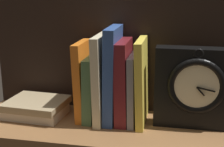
{
  "coord_description": "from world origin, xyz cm",
  "views": [
    {
      "loc": [
        16.35,
        -78.93,
        35.98
      ],
      "look_at": [
        -0.22,
        3.9,
        12.85
      ],
      "focal_mm": 53.13,
      "sensor_mm": 36.0,
      "label": 1
    }
  ],
  "objects_px": {
    "book_cream_twain": "(102,78)",
    "book_blue_modern": "(112,74)",
    "book_orange_pandolfini": "(83,80)",
    "book_green_romantic": "(92,87)",
    "book_gray_chess": "(134,88)",
    "book_maroon_dawkins": "(124,81)",
    "framed_clock": "(196,88)",
    "book_stack_side": "(35,108)",
    "book_yellow_seinlanguage": "(142,81)"
  },
  "relations": [
    {
      "from": "framed_clock",
      "to": "book_maroon_dawkins",
      "type": "bearing_deg",
      "value": 177.54
    },
    {
      "from": "book_cream_twain",
      "to": "book_gray_chess",
      "type": "distance_m",
      "value": 0.09
    },
    {
      "from": "book_blue_modern",
      "to": "book_yellow_seinlanguage",
      "type": "xyz_separation_m",
      "value": [
        0.08,
        0.0,
        -0.01
      ]
    },
    {
      "from": "book_blue_modern",
      "to": "framed_clock",
      "type": "distance_m",
      "value": 0.22
    },
    {
      "from": "book_cream_twain",
      "to": "book_yellow_seinlanguage",
      "type": "distance_m",
      "value": 0.11
    },
    {
      "from": "book_gray_chess",
      "to": "book_yellow_seinlanguage",
      "type": "bearing_deg",
      "value": 0.0
    },
    {
      "from": "framed_clock",
      "to": "book_stack_side",
      "type": "distance_m",
      "value": 0.44
    },
    {
      "from": "book_green_romantic",
      "to": "book_stack_side",
      "type": "xyz_separation_m",
      "value": [
        -0.16,
        -0.02,
        -0.06
      ]
    },
    {
      "from": "book_blue_modern",
      "to": "book_green_romantic",
      "type": "bearing_deg",
      "value": 180.0
    },
    {
      "from": "book_green_romantic",
      "to": "book_gray_chess",
      "type": "xyz_separation_m",
      "value": [
        0.11,
        0.0,
        0.01
      ]
    },
    {
      "from": "book_cream_twain",
      "to": "book_stack_side",
      "type": "bearing_deg",
      "value": -173.42
    },
    {
      "from": "book_green_romantic",
      "to": "framed_clock",
      "type": "relative_size",
      "value": 0.83
    },
    {
      "from": "book_blue_modern",
      "to": "book_stack_side",
      "type": "height_order",
      "value": "book_blue_modern"
    },
    {
      "from": "book_yellow_seinlanguage",
      "to": "framed_clock",
      "type": "xyz_separation_m",
      "value": [
        0.14,
        -0.01,
        -0.01
      ]
    },
    {
      "from": "book_orange_pandolfini",
      "to": "book_green_romantic",
      "type": "xyz_separation_m",
      "value": [
        0.03,
        0.0,
        -0.02
      ]
    },
    {
      "from": "book_green_romantic",
      "to": "book_stack_side",
      "type": "relative_size",
      "value": 1.0
    },
    {
      "from": "book_green_romantic",
      "to": "book_yellow_seinlanguage",
      "type": "xyz_separation_m",
      "value": [
        0.13,
        0.0,
        0.02
      ]
    },
    {
      "from": "book_orange_pandolfini",
      "to": "book_stack_side",
      "type": "relative_size",
      "value": 1.21
    },
    {
      "from": "book_cream_twain",
      "to": "book_blue_modern",
      "type": "distance_m",
      "value": 0.03
    },
    {
      "from": "book_green_romantic",
      "to": "book_gray_chess",
      "type": "distance_m",
      "value": 0.11
    },
    {
      "from": "book_orange_pandolfini",
      "to": "book_maroon_dawkins",
      "type": "bearing_deg",
      "value": 0.0
    },
    {
      "from": "book_cream_twain",
      "to": "book_stack_side",
      "type": "height_order",
      "value": "book_cream_twain"
    },
    {
      "from": "book_stack_side",
      "to": "book_blue_modern",
      "type": "bearing_deg",
      "value": 5.76
    },
    {
      "from": "book_stack_side",
      "to": "book_maroon_dawkins",
      "type": "bearing_deg",
      "value": 5.01
    },
    {
      "from": "book_cream_twain",
      "to": "book_maroon_dawkins",
      "type": "relative_size",
      "value": 1.06
    },
    {
      "from": "book_green_romantic",
      "to": "book_blue_modern",
      "type": "height_order",
      "value": "book_blue_modern"
    },
    {
      "from": "book_orange_pandolfini",
      "to": "framed_clock",
      "type": "relative_size",
      "value": 1.01
    },
    {
      "from": "book_green_romantic",
      "to": "book_yellow_seinlanguage",
      "type": "distance_m",
      "value": 0.14
    },
    {
      "from": "book_orange_pandolfini",
      "to": "book_blue_modern",
      "type": "xyz_separation_m",
      "value": [
        0.08,
        0.0,
        0.02
      ]
    },
    {
      "from": "book_orange_pandolfini",
      "to": "book_cream_twain",
      "type": "xyz_separation_m",
      "value": [
        0.05,
        0.0,
        0.01
      ]
    },
    {
      "from": "book_gray_chess",
      "to": "book_yellow_seinlanguage",
      "type": "height_order",
      "value": "book_yellow_seinlanguage"
    },
    {
      "from": "book_orange_pandolfini",
      "to": "book_gray_chess",
      "type": "relative_size",
      "value": 1.15
    },
    {
      "from": "framed_clock",
      "to": "book_cream_twain",
      "type": "bearing_deg",
      "value": 178.13
    },
    {
      "from": "book_blue_modern",
      "to": "book_maroon_dawkins",
      "type": "bearing_deg",
      "value": 0.0
    },
    {
      "from": "book_gray_chess",
      "to": "book_stack_side",
      "type": "bearing_deg",
      "value": -175.49
    },
    {
      "from": "book_maroon_dawkins",
      "to": "book_stack_side",
      "type": "relative_size",
      "value": 1.25
    },
    {
      "from": "book_green_romantic",
      "to": "book_gray_chess",
      "type": "relative_size",
      "value": 0.94
    },
    {
      "from": "book_gray_chess",
      "to": "framed_clock",
      "type": "relative_size",
      "value": 0.88
    },
    {
      "from": "book_stack_side",
      "to": "book_orange_pandolfini",
      "type": "bearing_deg",
      "value": 9.14
    },
    {
      "from": "book_maroon_dawkins",
      "to": "book_stack_side",
      "type": "distance_m",
      "value": 0.26
    },
    {
      "from": "book_gray_chess",
      "to": "book_green_romantic",
      "type": "bearing_deg",
      "value": 180.0
    },
    {
      "from": "book_orange_pandolfini",
      "to": "book_blue_modern",
      "type": "distance_m",
      "value": 0.08
    },
    {
      "from": "book_blue_modern",
      "to": "book_gray_chess",
      "type": "xyz_separation_m",
      "value": [
        0.06,
        0.0,
        -0.03
      ]
    },
    {
      "from": "book_orange_pandolfini",
      "to": "book_green_romantic",
      "type": "relative_size",
      "value": 1.22
    },
    {
      "from": "book_green_romantic",
      "to": "book_yellow_seinlanguage",
      "type": "bearing_deg",
      "value": 0.0
    },
    {
      "from": "book_cream_twain",
      "to": "framed_clock",
      "type": "bearing_deg",
      "value": -1.87
    },
    {
      "from": "book_cream_twain",
      "to": "book_blue_modern",
      "type": "xyz_separation_m",
      "value": [
        0.03,
        0.0,
        0.01
      ]
    },
    {
      "from": "book_cream_twain",
      "to": "book_blue_modern",
      "type": "bearing_deg",
      "value": 0.0
    },
    {
      "from": "book_green_romantic",
      "to": "book_maroon_dawkins",
      "type": "distance_m",
      "value": 0.09
    },
    {
      "from": "book_orange_pandolfini",
      "to": "book_blue_modern",
      "type": "relative_size",
      "value": 0.83
    }
  ]
}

